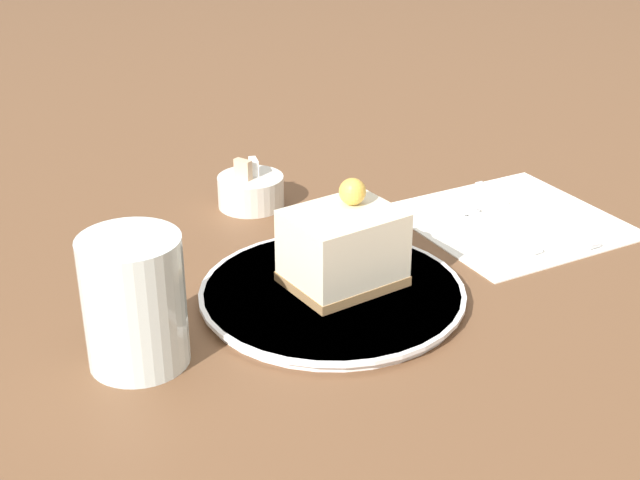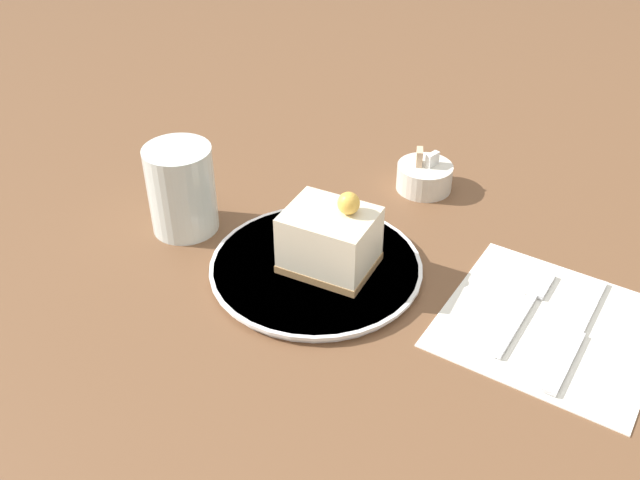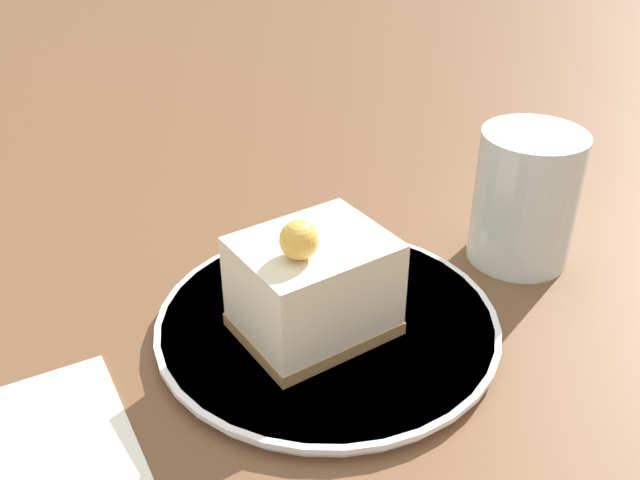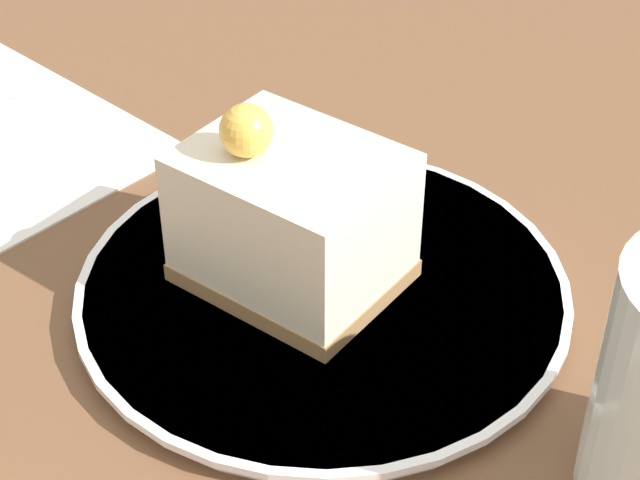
% 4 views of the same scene
% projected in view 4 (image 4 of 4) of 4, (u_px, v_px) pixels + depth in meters
% --- Properties ---
extents(ground_plane, '(4.00, 4.00, 0.00)m').
position_uv_depth(ground_plane, '(299.00, 311.00, 0.52)').
color(ground_plane, brown).
extents(plate, '(0.24, 0.24, 0.01)m').
position_uv_depth(plate, '(323.00, 291.00, 0.53)').
color(plate, white).
rests_on(plate, ground_plane).
extents(cake_slice, '(0.10, 0.09, 0.10)m').
position_uv_depth(cake_slice, '(291.00, 217.00, 0.50)').
color(cake_slice, '#9E7547').
rests_on(cake_slice, plate).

